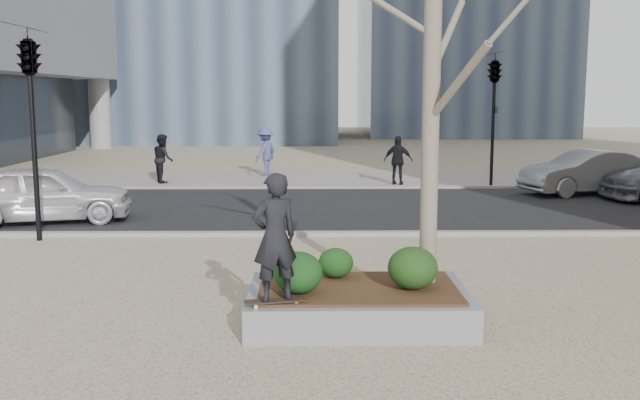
{
  "coord_description": "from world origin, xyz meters",
  "views": [
    {
      "loc": [
        0.36,
        -9.5,
        3.1
      ],
      "look_at": [
        0.5,
        2.0,
        1.4
      ],
      "focal_mm": 40.0,
      "sensor_mm": 36.0,
      "label": 1
    }
  ],
  "objects_px": {
    "planter": "(358,305)",
    "police_car": "(44,194)",
    "skateboard": "(275,303)",
    "skateboarder": "(275,237)"
  },
  "relations": [
    {
      "from": "planter",
      "to": "police_car",
      "type": "relative_size",
      "value": 0.73
    },
    {
      "from": "planter",
      "to": "skateboard",
      "type": "height_order",
      "value": "skateboard"
    },
    {
      "from": "skateboard",
      "to": "planter",
      "type": "bearing_deg",
      "value": 21.36
    },
    {
      "from": "skateboarder",
      "to": "police_car",
      "type": "relative_size",
      "value": 0.39
    },
    {
      "from": "planter",
      "to": "skateboarder",
      "type": "bearing_deg",
      "value": -145.71
    },
    {
      "from": "skateboarder",
      "to": "police_car",
      "type": "height_order",
      "value": "skateboarder"
    },
    {
      "from": "skateboard",
      "to": "police_car",
      "type": "distance_m",
      "value": 10.43
    },
    {
      "from": "planter",
      "to": "skateboard",
      "type": "relative_size",
      "value": 3.85
    },
    {
      "from": "planter",
      "to": "skateboarder",
      "type": "relative_size",
      "value": 1.85
    },
    {
      "from": "skateboard",
      "to": "police_car",
      "type": "relative_size",
      "value": 0.19
    }
  ]
}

